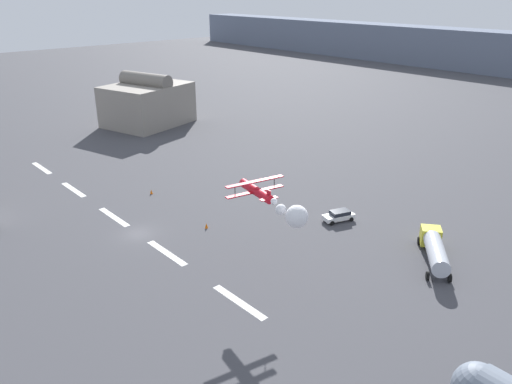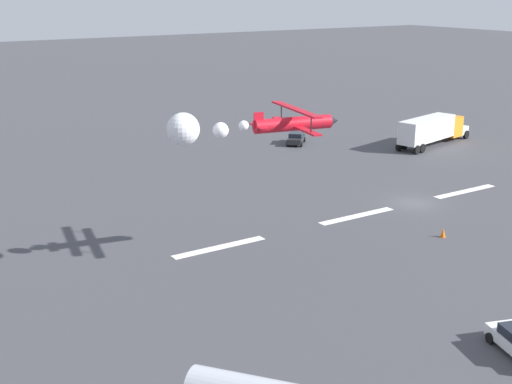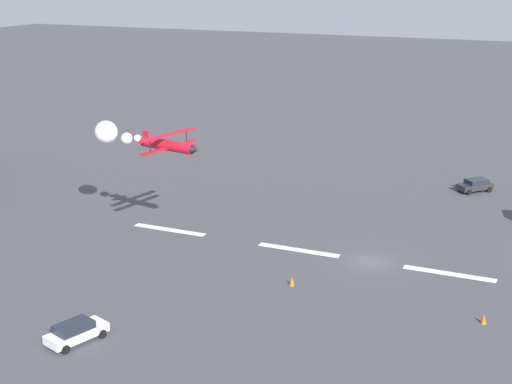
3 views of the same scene
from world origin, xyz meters
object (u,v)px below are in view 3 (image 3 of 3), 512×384
(stunt_biplane_red, at_px, (127,136))
(airport_staff_sedan, at_px, (76,332))
(traffic_cone_far, at_px, (292,281))
(followme_car_yellow, at_px, (475,185))
(traffic_cone_near, at_px, (484,319))

(stunt_biplane_red, distance_m, airport_staff_sedan, 22.68)
(airport_staff_sedan, xyz_separation_m, traffic_cone_far, (-10.57, -15.34, -0.44))
(airport_staff_sedan, bearing_deg, followme_car_yellow, -112.73)
(followme_car_yellow, distance_m, traffic_cone_near, 35.32)
(stunt_biplane_red, xyz_separation_m, airport_staff_sedan, (-7.61, 19.09, -9.59))
(stunt_biplane_red, bearing_deg, followme_car_yellow, -132.98)
(stunt_biplane_red, bearing_deg, traffic_cone_far, 168.36)
(followme_car_yellow, relative_size, traffic_cone_near, 5.65)
(stunt_biplane_red, bearing_deg, airport_staff_sedan, 111.73)
(airport_staff_sedan, bearing_deg, stunt_biplane_red, -68.27)
(stunt_biplane_red, xyz_separation_m, traffic_cone_far, (-18.18, 3.75, -10.03))
(followme_car_yellow, distance_m, traffic_cone_far, 35.65)
(stunt_biplane_red, relative_size, followme_car_yellow, 2.92)
(traffic_cone_far, bearing_deg, traffic_cone_near, 177.36)
(stunt_biplane_red, distance_m, followme_car_yellow, 42.67)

